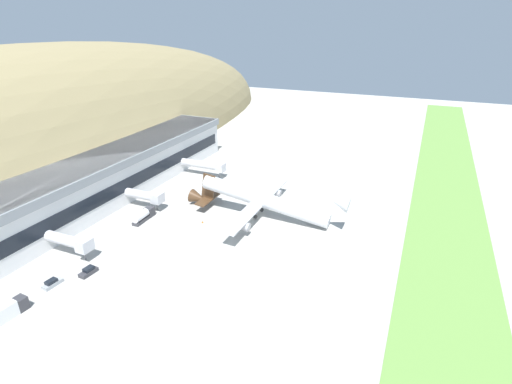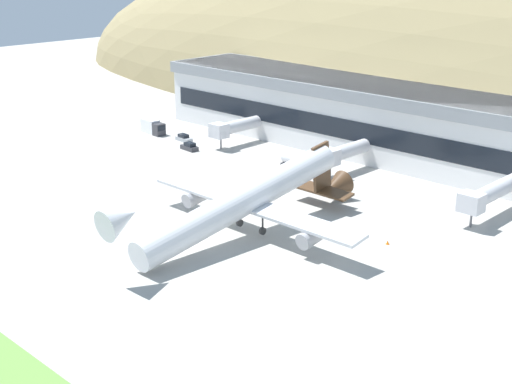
{
  "view_description": "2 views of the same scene",
  "coord_description": "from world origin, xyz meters",
  "px_view_note": "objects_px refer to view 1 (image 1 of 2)",
  "views": [
    {
      "loc": [
        -89.54,
        -32.68,
        51.45
      ],
      "look_at": [
        5.78,
        8.3,
        6.32
      ],
      "focal_mm": 28.0,
      "sensor_mm": 36.0,
      "label": 1
    },
    {
      "loc": [
        70.91,
        -62.15,
        39.28
      ],
      "look_at": [
        3.62,
        7.66,
        6.01
      ],
      "focal_mm": 50.0,
      "sensor_mm": 36.0,
      "label": 2
    }
  ],
  "objects_px": {
    "jetway_0": "(71,241)",
    "cargo_airplane": "(261,200)",
    "jetway_1": "(146,196)",
    "box_truck": "(9,310)",
    "terminal_building": "(102,175)",
    "traffic_cone_1": "(250,188)",
    "service_car_1": "(52,283)",
    "jetway_2": "(205,165)",
    "fuel_truck": "(143,215)",
    "service_car_0": "(89,271)",
    "traffic_cone_0": "(202,222)"
  },
  "relations": [
    {
      "from": "cargo_airplane",
      "to": "box_truck",
      "type": "xyz_separation_m",
      "value": [
        -56.77,
        27.59,
        -3.58
      ]
    },
    {
      "from": "service_car_0",
      "to": "traffic_cone_0",
      "type": "height_order",
      "value": "service_car_0"
    },
    {
      "from": "jetway_0",
      "to": "fuel_truck",
      "type": "xyz_separation_m",
      "value": [
        21.53,
        -3.64,
        -2.54
      ]
    },
    {
      "from": "jetway_0",
      "to": "traffic_cone_0",
      "type": "relative_size",
      "value": 22.0
    },
    {
      "from": "terminal_building",
      "to": "box_truck",
      "type": "bearing_deg",
      "value": -156.21
    },
    {
      "from": "fuel_truck",
      "to": "traffic_cone_0",
      "type": "xyz_separation_m",
      "value": [
        5.05,
        -15.78,
        -1.17
      ]
    },
    {
      "from": "cargo_airplane",
      "to": "jetway_0",
      "type": "bearing_deg",
      "value": 137.93
    },
    {
      "from": "jetway_2",
      "to": "box_truck",
      "type": "relative_size",
      "value": 2.49
    },
    {
      "from": "fuel_truck",
      "to": "box_truck",
      "type": "bearing_deg",
      "value": -177.78
    },
    {
      "from": "jetway_2",
      "to": "traffic_cone_0",
      "type": "xyz_separation_m",
      "value": [
        -31.74,
        -17.21,
        -3.71
      ]
    },
    {
      "from": "traffic_cone_1",
      "to": "jetway_2",
      "type": "bearing_deg",
      "value": 75.14
    },
    {
      "from": "jetway_0",
      "to": "fuel_truck",
      "type": "distance_m",
      "value": 21.99
    },
    {
      "from": "jetway_1",
      "to": "traffic_cone_0",
      "type": "xyz_separation_m",
      "value": [
        -1.66,
        -19.63,
        -3.71
      ]
    },
    {
      "from": "jetway_1",
      "to": "service_car_1",
      "type": "distance_m",
      "value": 39.06
    },
    {
      "from": "terminal_building",
      "to": "jetway_1",
      "type": "distance_m",
      "value": 16.7
    },
    {
      "from": "jetway_1",
      "to": "traffic_cone_1",
      "type": "height_order",
      "value": "jetway_1"
    },
    {
      "from": "fuel_truck",
      "to": "box_truck",
      "type": "xyz_separation_m",
      "value": [
        -41.91,
        -1.62,
        0.03
      ]
    },
    {
      "from": "jetway_1",
      "to": "box_truck",
      "type": "xyz_separation_m",
      "value": [
        -48.62,
        -5.48,
        -2.51
      ]
    },
    {
      "from": "box_truck",
      "to": "traffic_cone_1",
      "type": "relative_size",
      "value": 11.71
    },
    {
      "from": "service_car_1",
      "to": "terminal_building",
      "type": "bearing_deg",
      "value": 28.47
    },
    {
      "from": "jetway_1",
      "to": "fuel_truck",
      "type": "height_order",
      "value": "jetway_1"
    },
    {
      "from": "jetway_1",
      "to": "cargo_airplane",
      "type": "relative_size",
      "value": 0.26
    },
    {
      "from": "service_car_1",
      "to": "traffic_cone_1",
      "type": "height_order",
      "value": "service_car_1"
    },
    {
      "from": "jetway_2",
      "to": "jetway_1",
      "type": "bearing_deg",
      "value": 175.39
    },
    {
      "from": "jetway_1",
      "to": "cargo_airplane",
      "type": "xyz_separation_m",
      "value": [
        8.15,
        -33.07,
        1.06
      ]
    },
    {
      "from": "terminal_building",
      "to": "box_truck",
      "type": "xyz_separation_m",
      "value": [
        -49.24,
        -21.71,
        -6.41
      ]
    },
    {
      "from": "service_car_1",
      "to": "traffic_cone_1",
      "type": "xyz_separation_m",
      "value": [
        63.48,
        -16.95,
        -0.34
      ]
    },
    {
      "from": "cargo_airplane",
      "to": "traffic_cone_1",
      "type": "height_order",
      "value": "cargo_airplane"
    },
    {
      "from": "service_car_0",
      "to": "traffic_cone_1",
      "type": "xyz_separation_m",
      "value": [
        57.23,
        -13.12,
        -0.38
      ]
    },
    {
      "from": "cargo_airplane",
      "to": "fuel_truck",
      "type": "xyz_separation_m",
      "value": [
        -14.85,
        29.21,
        -3.6
      ]
    },
    {
      "from": "terminal_building",
      "to": "service_car_1",
      "type": "bearing_deg",
      "value": -151.53
    },
    {
      "from": "terminal_building",
      "to": "traffic_cone_1",
      "type": "xyz_separation_m",
      "value": [
        24.27,
        -38.22,
        -7.61
      ]
    },
    {
      "from": "jetway_2",
      "to": "box_truck",
      "type": "distance_m",
      "value": 78.8
    },
    {
      "from": "jetway_2",
      "to": "service_car_1",
      "type": "height_order",
      "value": "jetway_2"
    },
    {
      "from": "jetway_1",
      "to": "box_truck",
      "type": "relative_size",
      "value": 1.82
    },
    {
      "from": "terminal_building",
      "to": "traffic_cone_0",
      "type": "distance_m",
      "value": 36.73
    },
    {
      "from": "jetway_0",
      "to": "jetway_2",
      "type": "xyz_separation_m",
      "value": [
        58.32,
        -2.2,
        0.0
      ]
    },
    {
      "from": "jetway_0",
      "to": "cargo_airplane",
      "type": "distance_m",
      "value": 49.03
    },
    {
      "from": "jetway_0",
      "to": "service_car_1",
      "type": "bearing_deg",
      "value": -155.04
    },
    {
      "from": "jetway_1",
      "to": "traffic_cone_1",
      "type": "relative_size",
      "value": 21.3
    },
    {
      "from": "traffic_cone_0",
      "to": "traffic_cone_1",
      "type": "height_order",
      "value": "same"
    },
    {
      "from": "terminal_building",
      "to": "traffic_cone_1",
      "type": "height_order",
      "value": "terminal_building"
    },
    {
      "from": "jetway_0",
      "to": "box_truck",
      "type": "bearing_deg",
      "value": -165.53
    },
    {
      "from": "jetway_1",
      "to": "service_car_0",
      "type": "distance_m",
      "value": 33.7
    },
    {
      "from": "service_car_1",
      "to": "box_truck",
      "type": "xyz_separation_m",
      "value": [
        -10.03,
        -0.44,
        0.85
      ]
    },
    {
      "from": "cargo_airplane",
      "to": "fuel_truck",
      "type": "bearing_deg",
      "value": 116.95
    },
    {
      "from": "box_truck",
      "to": "service_car_1",
      "type": "bearing_deg",
      "value": 2.53
    },
    {
      "from": "jetway_0",
      "to": "traffic_cone_1",
      "type": "distance_m",
      "value": 57.54
    },
    {
      "from": "jetway_2",
      "to": "traffic_cone_0",
      "type": "distance_m",
      "value": 36.3
    },
    {
      "from": "traffic_cone_1",
      "to": "traffic_cone_0",
      "type": "bearing_deg",
      "value": 174.94
    }
  ]
}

